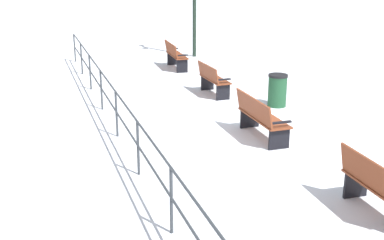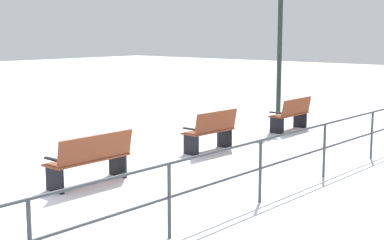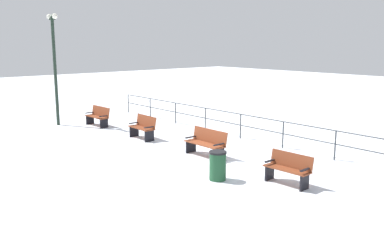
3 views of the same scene
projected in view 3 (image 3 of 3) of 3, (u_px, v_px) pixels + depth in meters
ground_plane at (202, 157)px, 14.62m from camera, size 80.00×80.00×0.00m
bench_nearest at (98, 116)px, 20.04m from camera, size 0.57×1.54×0.93m
bench_second at (143, 127)px, 17.32m from camera, size 0.58×1.40×0.97m
bench_third at (206, 143)px, 14.67m from camera, size 0.58×1.67×0.95m
bench_fourth at (288, 168)px, 11.74m from camera, size 0.54×1.39×0.90m
lamppost_near at (54, 58)px, 19.75m from camera, size 0.25×0.89×5.30m
waterfront_railing at (261, 126)px, 16.54m from camera, size 0.05×19.66×1.05m
trash_bin at (218, 166)px, 12.14m from camera, size 0.51×0.51×0.86m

